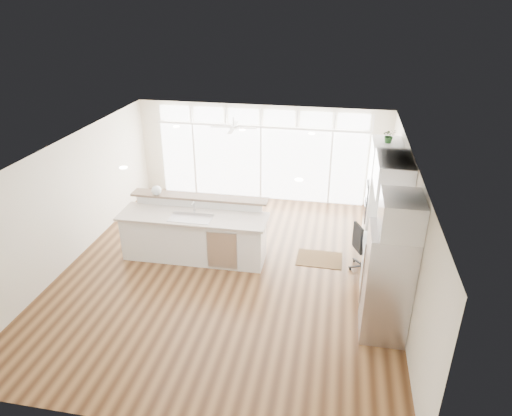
# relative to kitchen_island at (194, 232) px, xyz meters

# --- Properties ---
(floor) EXTENTS (7.00, 8.00, 0.02)m
(floor) POSITION_rel_kitchen_island_xyz_m (0.87, -0.40, -0.66)
(floor) COLOR #492C16
(floor) RESTS_ON ground
(ceiling) EXTENTS (7.00, 8.00, 0.02)m
(ceiling) POSITION_rel_kitchen_island_xyz_m (0.87, -0.40, 2.05)
(ceiling) COLOR white
(ceiling) RESTS_ON wall_back
(wall_back) EXTENTS (7.00, 0.04, 2.70)m
(wall_back) POSITION_rel_kitchen_island_xyz_m (0.87, 3.60, 0.70)
(wall_back) COLOR silver
(wall_back) RESTS_ON floor
(wall_front) EXTENTS (7.00, 0.04, 2.70)m
(wall_front) POSITION_rel_kitchen_island_xyz_m (0.87, -4.40, 0.70)
(wall_front) COLOR silver
(wall_front) RESTS_ON floor
(wall_left) EXTENTS (0.04, 8.00, 2.70)m
(wall_left) POSITION_rel_kitchen_island_xyz_m (-2.63, -0.40, 0.70)
(wall_left) COLOR silver
(wall_left) RESTS_ON floor
(wall_right) EXTENTS (0.04, 8.00, 2.70)m
(wall_right) POSITION_rel_kitchen_island_xyz_m (4.37, -0.40, 0.70)
(wall_right) COLOR silver
(wall_right) RESTS_ON floor
(glass_wall) EXTENTS (5.80, 0.06, 2.08)m
(glass_wall) POSITION_rel_kitchen_island_xyz_m (0.87, 3.54, 0.40)
(glass_wall) COLOR white
(glass_wall) RESTS_ON wall_back
(transom_row) EXTENTS (5.90, 0.06, 0.40)m
(transom_row) POSITION_rel_kitchen_island_xyz_m (0.87, 3.54, 1.73)
(transom_row) COLOR white
(transom_row) RESTS_ON wall_back
(desk_window) EXTENTS (0.04, 0.85, 0.85)m
(desk_window) POSITION_rel_kitchen_island_xyz_m (4.33, -0.10, 0.90)
(desk_window) COLOR white
(desk_window) RESTS_ON wall_right
(ceiling_fan) EXTENTS (1.16, 1.16, 0.32)m
(ceiling_fan) POSITION_rel_kitchen_island_xyz_m (0.37, 2.40, 1.83)
(ceiling_fan) COLOR white
(ceiling_fan) RESTS_ON ceiling
(recessed_lights) EXTENTS (3.40, 3.00, 0.02)m
(recessed_lights) POSITION_rel_kitchen_island_xyz_m (0.87, -0.20, 2.03)
(recessed_lights) COLOR #F1E1CD
(recessed_lights) RESTS_ON ceiling
(oven_cabinet) EXTENTS (0.64, 1.20, 2.50)m
(oven_cabinet) POSITION_rel_kitchen_island_xyz_m (4.04, 1.40, 0.60)
(oven_cabinet) COLOR white
(oven_cabinet) RESTS_ON floor
(desk_nook) EXTENTS (0.72, 1.30, 0.76)m
(desk_nook) POSITION_rel_kitchen_island_xyz_m (4.00, -0.10, -0.27)
(desk_nook) COLOR white
(desk_nook) RESTS_ON floor
(upper_cabinets) EXTENTS (0.64, 1.30, 0.64)m
(upper_cabinets) POSITION_rel_kitchen_island_xyz_m (4.04, -0.10, 1.70)
(upper_cabinets) COLOR white
(upper_cabinets) RESTS_ON wall_right
(refrigerator) EXTENTS (0.76, 0.90, 2.00)m
(refrigerator) POSITION_rel_kitchen_island_xyz_m (3.98, -1.75, 0.35)
(refrigerator) COLOR silver
(refrigerator) RESTS_ON floor
(fridge_cabinet) EXTENTS (0.64, 0.90, 0.60)m
(fridge_cabinet) POSITION_rel_kitchen_island_xyz_m (4.04, -1.75, 1.65)
(fridge_cabinet) COLOR white
(fridge_cabinet) RESTS_ON wall_right
(framed_photos) EXTENTS (0.06, 0.22, 0.80)m
(framed_photos) POSITION_rel_kitchen_island_xyz_m (4.33, 0.52, 0.75)
(framed_photos) COLOR black
(framed_photos) RESTS_ON wall_right
(kitchen_island) EXTENTS (3.27, 1.26, 1.30)m
(kitchen_island) POSITION_rel_kitchen_island_xyz_m (0.00, 0.00, 0.00)
(kitchen_island) COLOR white
(kitchen_island) RESTS_ON floor
(rug) EXTENTS (1.02, 0.74, 0.01)m
(rug) POSITION_rel_kitchen_island_xyz_m (2.77, 0.44, -0.64)
(rug) COLOR #372311
(rug) RESTS_ON floor
(office_chair) EXTENTS (0.71, 0.69, 1.07)m
(office_chair) POSITION_rel_kitchen_island_xyz_m (3.73, 0.23, -0.11)
(office_chair) COLOR black
(office_chair) RESTS_ON floor
(fishbowl) EXTENTS (0.25, 0.25, 0.22)m
(fishbowl) POSITION_rel_kitchen_island_xyz_m (-0.95, 0.39, 0.76)
(fishbowl) COLOR white
(fishbowl) RESTS_ON kitchen_island
(monitor) EXTENTS (0.14, 0.49, 0.41)m
(monitor) POSITION_rel_kitchen_island_xyz_m (3.92, -0.10, 0.32)
(monitor) COLOR black
(monitor) RESTS_ON desk_nook
(keyboard) EXTENTS (0.13, 0.33, 0.02)m
(keyboard) POSITION_rel_kitchen_island_xyz_m (3.75, -0.10, 0.12)
(keyboard) COLOR white
(keyboard) RESTS_ON desk_nook
(potted_plant) EXTENTS (0.32, 0.35, 0.24)m
(potted_plant) POSITION_rel_kitchen_island_xyz_m (4.04, 1.40, 1.97)
(potted_plant) COLOR #295A26
(potted_plant) RESTS_ON oven_cabinet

